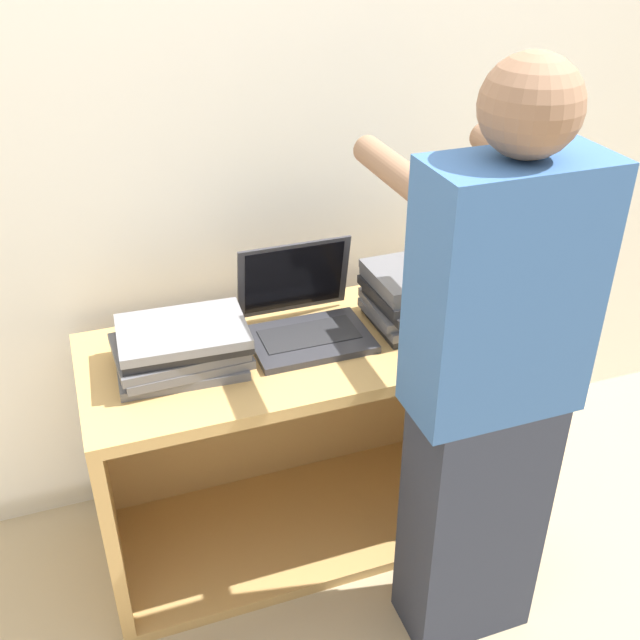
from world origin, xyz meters
TOP-DOWN VIEW (x-y plane):
  - ground_plane at (0.00, 0.00)m, footprint 12.00×12.00m
  - wall_back at (0.00, 0.65)m, footprint 8.00×0.05m
  - cart at (0.00, 0.34)m, footprint 1.29×0.55m
  - laptop_open at (0.00, 0.32)m, footprint 0.34×0.29m
  - laptop_stack_left at (-0.36, 0.27)m, footprint 0.36×0.26m
  - laptop_stack_right at (0.37, 0.28)m, footprint 0.36×0.26m
  - person at (0.29, -0.20)m, footprint 0.40×0.52m

SIDE VIEW (x-z plane):
  - ground_plane at x=0.00m, z-range 0.00..0.00m
  - cart at x=0.00m, z-range 0.00..0.71m
  - laptop_open at x=0.00m, z-range 0.64..0.89m
  - laptop_stack_left at x=-0.36m, z-range 0.71..0.84m
  - person at x=0.29m, z-range 0.00..1.58m
  - laptop_stack_right at x=0.37m, z-range 0.71..0.89m
  - wall_back at x=0.00m, z-range 0.00..2.40m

